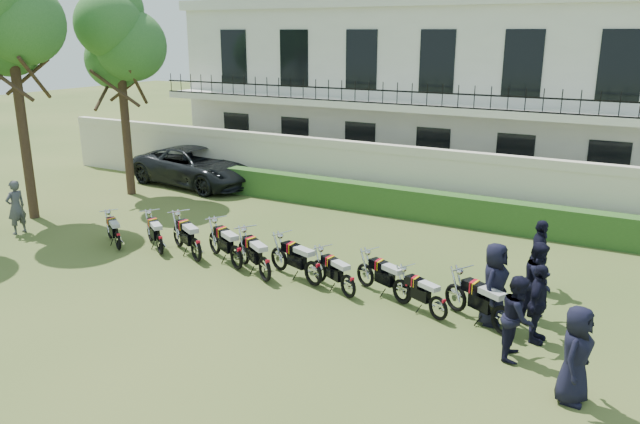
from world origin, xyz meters
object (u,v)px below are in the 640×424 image
Objects in this scene: tree_west_near at (119,38)px; motorcycle_0 at (118,236)px; motorcycle_4 at (265,263)px; officer_0 at (576,355)px; tree_west_mid at (8,13)px; motorcycle_7 at (402,286)px; officer_3 at (494,284)px; motorcycle_8 at (439,302)px; inspector at (16,207)px; motorcycle_1 at (160,239)px; motorcycle_5 at (313,267)px; motorcycle_6 at (348,281)px; officer_1 at (518,317)px; motorcycle_3 at (236,252)px; officer_5 at (539,256)px; officer_4 at (539,282)px; motorcycle_9 at (504,314)px; suv at (197,166)px; motorcycle_2 at (196,244)px; officer_2 at (538,304)px.

motorcycle_0 is at bearing -48.08° from tree_west_near.
motorcycle_4 is 7.78m from officer_0.
tree_west_mid is 5.00× the size of motorcycle_7.
motorcycle_8 is at bearing 117.62° from officer_3.
inspector is 0.93× the size of officer_3.
motorcycle_5 is (4.93, 0.12, 0.04)m from motorcycle_1.
motorcycle_7 is (13.11, -4.54, -5.42)m from tree_west_near.
officer_1 reaches higher than motorcycle_6.
motorcycle_3 is 1.06× the size of motorcycle_7.
motorcycle_8 is 1.25m from officer_3.
motorcycle_1 is at bearing 115.27° from motorcycle_7.
officer_5 is at bearing -1.59° from officer_1.
inspector is 15.44m from officer_5.
motorcycle_4 is 0.99× the size of officer_4.
officer_1 is at bearing 54.95° from officer_0.
motorcycle_3 is at bearing 115.60° from motorcycle_9.
tree_west_mid is 16.71m from officer_3.
motorcycle_8 is at bearing -88.44° from motorcycle_7.
motorcycle_8 is at bearing -19.35° from tree_west_near.
motorcycle_9 is 0.32× the size of suv.
motorcycle_0 is at bearing 113.38° from motorcycle_5.
motorcycle_1 is at bearing 113.70° from motorcycle_8.
motorcycle_3 is at bearing 107.06° from officer_5.
officer_5 reaches higher than motorcycle_0.
officer_5 is at bearing -100.53° from suv.
tree_west_near is at bearing 77.94° from officer_3.
motorcycle_5 is 4.76m from motorcycle_9.
motorcycle_5 is 1.13× the size of inspector.
motorcycle_2 is 1.15× the size of motorcycle_6.
inspector is (-12.54, -0.85, 0.38)m from motorcycle_7.
inspector reaches higher than motorcycle_8.
suv reaches higher than motorcycle_6.
motorcycle_3 is at bearing -127.34° from suv.
officer_5 reaches higher than motorcycle_2.
motorcycle_2 is at bearing 104.71° from officer_5.
officer_2 is at bearing -16.89° from tree_west_near.
motorcycle_3 is 7.58m from officer_1.
motorcycle_1 is 11.47m from officer_0.
motorcycle_5 is 1.10× the size of motorcycle_7.
inspector is (-10.21, -0.78, 0.35)m from motorcycle_5.
suv is 16.73m from officer_1.
officer_1 is (-1.18, 1.07, -0.03)m from officer_0.
motorcycle_8 is (2.26, -0.12, -0.02)m from motorcycle_6.
motorcycle_5 is 11.77m from suv.
officer_2 is (2.04, 0.05, 0.40)m from motorcycle_8.
inspector is (-14.95, -0.40, 0.35)m from motorcycle_9.
suv is (-11.80, 6.92, 0.32)m from motorcycle_7.
officer_2 is at bearing -56.40° from motorcycle_1.
tree_west_mid is 15.92m from motorcycle_8.
tree_west_near is at bearing 95.91° from motorcycle_8.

